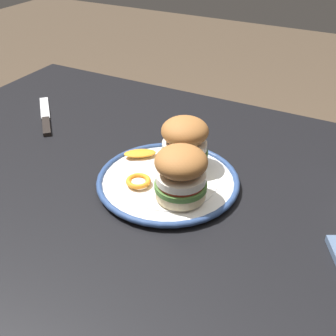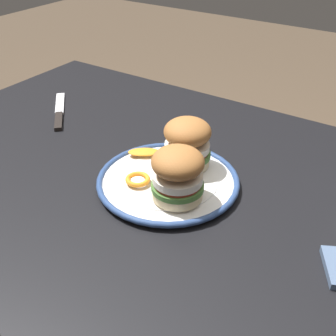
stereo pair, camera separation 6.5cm
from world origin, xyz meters
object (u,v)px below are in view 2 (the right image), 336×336
at_px(sandwich_half_right, 178,173).
at_px(dinner_plate, 168,181).
at_px(sandwich_half_left, 187,142).
at_px(dining_table, 164,217).
at_px(table_knife, 59,113).

bearing_deg(sandwich_half_right, dinner_plate, 139.27).
bearing_deg(dinner_plate, sandwich_half_left, 86.29).
xyz_separation_m(dinner_plate, sandwich_half_left, (0.00, 0.06, 0.06)).
height_order(dining_table, sandwich_half_right, sandwich_half_right).
xyz_separation_m(sandwich_half_left, sandwich_half_right, (0.04, -0.10, 0.00)).
bearing_deg(dinner_plate, sandwich_half_right, -40.73).
height_order(sandwich_half_right, table_knife, sandwich_half_right).
height_order(dining_table, sandwich_half_left, sandwich_half_left).
distance_m(sandwich_half_left, sandwich_half_right, 0.11).
bearing_deg(table_knife, dinner_plate, -14.60).
bearing_deg(sandwich_half_left, dinner_plate, -93.71).
distance_m(dining_table, dinner_plate, 0.11).
xyz_separation_m(sandwich_half_right, table_knife, (-0.46, 0.15, -0.07)).
distance_m(dinner_plate, sandwich_half_right, 0.09).
bearing_deg(sandwich_half_right, dining_table, 140.68).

